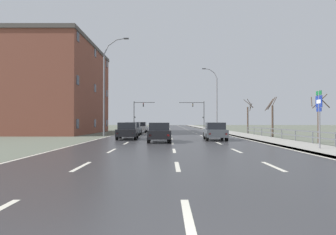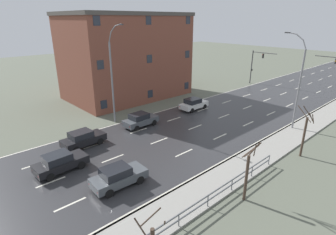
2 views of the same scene
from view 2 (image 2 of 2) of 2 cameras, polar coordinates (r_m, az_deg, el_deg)
The scene contains 13 objects.
ground_plane at distance 41.29m, azimuth 18.60°, elevation 2.79°, with size 160.00×160.00×0.12m.
road_asphalt_strip at distance 51.81m, azimuth 25.27°, elevation 5.40°, with size 14.00×120.00×0.03m.
street_lamp_midground at distance 31.85m, azimuth 25.96°, elevation 6.38°, with size 2.47×0.24×10.35m.
street_lamp_left_bank at distance 30.98m, azimuth -11.69°, elevation 8.37°, with size 2.89×0.24×11.19m.
traffic_signal_left at distance 52.86m, azimuth 18.21°, elevation 11.04°, with size 4.70×0.36×6.14m.
car_far_left at distance 36.40m, azimuth 5.48°, elevation 2.92°, with size 1.84×4.10×1.57m.
car_near_left at distance 27.07m, azimuth -17.65°, elevation -4.28°, with size 2.01×4.19×1.57m.
car_mid_centre at distance 30.68m, azimuth -5.90°, elevation -0.46°, with size 1.92×4.14×1.57m.
car_near_right at distance 23.44m, azimuth -21.97°, elevation -8.81°, with size 1.97×4.17×1.57m.
car_far_right at distance 20.36m, azimuth -10.56°, elevation -12.19°, with size 1.99×4.18×1.57m.
brick_building at distance 42.55m, azimuth -8.90°, elevation 12.84°, with size 11.63×17.85×12.52m.
bare_tree_mid at distance 18.78m, azimuth 16.55°, elevation -11.32°, with size 1.20×0.86×4.37m.
bare_tree_far at distance 26.21m, azimuth 27.06°, elevation -3.12°, with size 1.41×1.30×4.86m.
Camera 2 is at (18.73, 13.11, 11.63)m, focal length 28.62 mm.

